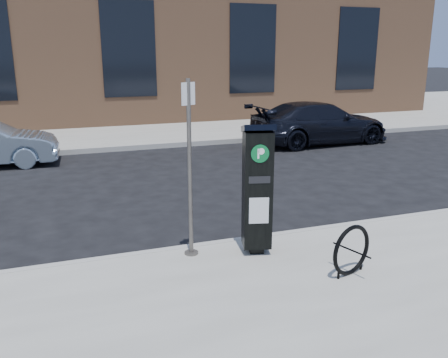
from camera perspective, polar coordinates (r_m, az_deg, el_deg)
name	(u,v)px	position (r m, az deg, el deg)	size (l,w,h in m)	color
ground	(254,245)	(7.60, 3.63, -7.95)	(120.00, 120.00, 0.00)	black
sidewalk_far	(125,120)	(20.80, -11.79, 6.94)	(60.00, 12.00, 0.15)	gray
curb_near	(255,241)	(7.56, 3.70, -7.48)	(60.00, 0.12, 0.16)	#9E9B93
curb_far	(153,146)	(14.98, -8.52, 3.91)	(60.00, 0.12, 0.16)	#9E9B93
building	(111,23)	(23.59, -13.44, 17.74)	(28.00, 10.05, 8.25)	#986745
parking_kiosk	(257,188)	(6.68, 4.02, -1.06)	(0.52, 0.48, 1.89)	black
sign_pole	(190,171)	(6.53, -4.14, 0.96)	(0.21, 0.20, 2.49)	#4C4943
bike_rack	(351,250)	(6.42, 15.08, -8.29)	(0.67, 0.25, 0.69)	black
car_dark	(319,123)	(15.88, 11.38, 6.65)	(1.91, 4.70, 1.36)	black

